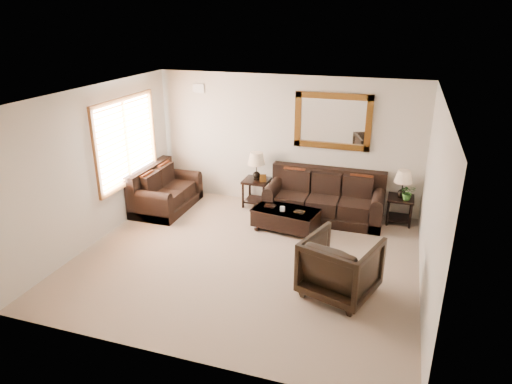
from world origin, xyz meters
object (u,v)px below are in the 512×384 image
(end_table_left, at_px, (257,171))
(coffee_table, at_px, (286,217))
(end_table_right, at_px, (402,189))
(sofa, at_px, (325,201))
(loveseat, at_px, (164,193))
(armchair, at_px, (341,264))

(end_table_left, xyz_separation_m, coffee_table, (0.88, -0.95, -0.50))
(end_table_left, height_order, end_table_right, end_table_left)
(sofa, relative_size, coffee_table, 1.78)
(loveseat, bearing_deg, end_table_left, -67.71)
(end_table_right, relative_size, coffee_table, 0.83)
(end_table_left, distance_m, coffee_table, 1.39)
(coffee_table, bearing_deg, end_table_left, 141.78)
(end_table_left, bearing_deg, end_table_right, 0.42)
(end_table_left, relative_size, armchair, 1.18)
(loveseat, height_order, armchair, armchair)
(end_table_left, height_order, armchair, end_table_left)
(end_table_right, xyz_separation_m, coffee_table, (-2.02, -0.97, -0.44))
(end_table_right, xyz_separation_m, armchair, (-0.75, -2.78, -0.21))
(sofa, height_order, coffee_table, sofa)
(sofa, xyz_separation_m, loveseat, (-3.26, -0.59, -0.01))
(loveseat, relative_size, armchair, 1.61)
(loveseat, xyz_separation_m, coffee_table, (2.67, -0.22, -0.07))
(sofa, distance_m, armchair, 2.71)
(sofa, height_order, armchair, armchair)
(coffee_table, distance_m, armchair, 2.23)
(sofa, relative_size, end_table_right, 2.14)
(end_table_left, distance_m, end_table_right, 2.90)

